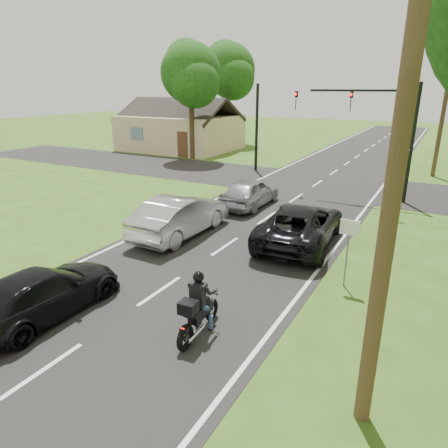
{
  "coord_description": "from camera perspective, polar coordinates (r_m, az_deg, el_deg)",
  "views": [
    {
      "loc": [
        6.81,
        -8.29,
        5.74
      ],
      "look_at": [
        0.52,
        3.0,
        1.3
      ],
      "focal_mm": 32.0,
      "sensor_mm": 36.0,
      "label": 1
    }
  ],
  "objects": [
    {
      "name": "tree_left_far",
      "position": [
        43.25,
        0.87,
        20.79
      ],
      "size": [
        5.76,
        5.58,
        10.14
      ],
      "color": "#332316",
      "rests_on": "ground"
    },
    {
      "name": "silver_suv",
      "position": [
        20.19,
        3.75,
        4.58
      ],
      "size": [
        1.75,
        4.31,
        1.46
      ],
      "primitive_type": "imported",
      "rotation": [
        0.0,
        0.0,
        3.15
      ],
      "color": "#979A9E",
      "rests_on": "road"
    },
    {
      "name": "utility_pole_near",
      "position": [
        6.36,
        23.94,
        11.46
      ],
      "size": [
        1.6,
        0.28,
        10.0
      ],
      "color": "brown",
      "rests_on": "ground"
    },
    {
      "name": "traffic_signal",
      "position": [
        22.62,
        20.84,
        13.7
      ],
      "size": [
        6.38,
        0.44,
        6.0
      ],
      "color": "black",
      "rests_on": "ground"
    },
    {
      "name": "utility_pole_far",
      "position": [
        30.31,
        29.11,
        15.44
      ],
      "size": [
        1.6,
        0.28,
        10.0
      ],
      "color": "brown",
      "rests_on": "ground"
    },
    {
      "name": "signal_pole_far",
      "position": [
        29.04,
        4.69,
        13.47
      ],
      "size": [
        0.2,
        0.2,
        6.0
      ],
      "primitive_type": "cylinder",
      "color": "black",
      "rests_on": "ground"
    },
    {
      "name": "sign_green",
      "position": [
        19.81,
        23.02,
        5.37
      ],
      "size": [
        0.55,
        0.07,
        2.12
      ],
      "color": "slate",
      "rests_on": "ground"
    },
    {
      "name": "ground",
      "position": [
        12.17,
        -9.17,
        -9.45
      ],
      "size": [
        140.0,
        140.0,
        0.0
      ],
      "primitive_type": "plane",
      "color": "#324B15",
      "rests_on": "ground"
    },
    {
      "name": "road",
      "position": [
        20.35,
        8.36,
        2.37
      ],
      "size": [
        8.0,
        100.0,
        0.01
      ],
      "primitive_type": "cube",
      "color": "black",
      "rests_on": "ground"
    },
    {
      "name": "tree_left_near",
      "position": [
        33.66,
        -4.59,
        20.24
      ],
      "size": [
        5.12,
        4.96,
        9.22
      ],
      "color": "#332316",
      "rests_on": "ground"
    },
    {
      "name": "silver_sedan",
      "position": [
        16.2,
        -6.19,
        1.21
      ],
      "size": [
        1.74,
        4.98,
        1.64
      ],
      "primitive_type": "imported",
      "rotation": [
        0.0,
        0.0,
        3.14
      ],
      "color": "#B9B8BE",
      "rests_on": "road"
    },
    {
      "name": "dark_car_behind",
      "position": [
        11.59,
        -24.44,
        -8.92
      ],
      "size": [
        1.83,
        4.45,
        1.29
      ],
      "primitive_type": "imported",
      "rotation": [
        0.0,
        0.0,
        3.15
      ],
      "color": "black",
      "rests_on": "road"
    },
    {
      "name": "motorcycle_rider",
      "position": [
        9.8,
        -3.79,
        -12.28
      ],
      "size": [
        0.56,
        1.96,
        1.69
      ],
      "rotation": [
        0.0,
        0.0,
        0.07
      ],
      "color": "black",
      "rests_on": "ground"
    },
    {
      "name": "sign_white",
      "position": [
        12.2,
        17.39,
        -1.81
      ],
      "size": [
        0.55,
        0.07,
        2.12
      ],
      "color": "slate",
      "rests_on": "ground"
    },
    {
      "name": "cross_road",
      "position": [
        25.87,
        13.19,
        5.64
      ],
      "size": [
        60.0,
        7.0,
        0.01
      ],
      "primitive_type": "cube",
      "color": "black",
      "rests_on": "ground"
    },
    {
      "name": "house",
      "position": [
        39.74,
        -6.24,
        13.1
      ],
      "size": [
        10.2,
        8.0,
        4.84
      ],
      "color": "tan",
      "rests_on": "ground"
    },
    {
      "name": "dark_suv",
      "position": [
        15.55,
        10.89,
        -0.02
      ],
      "size": [
        3.01,
        5.69,
        1.53
      ],
      "primitive_type": "imported",
      "rotation": [
        0.0,
        0.0,
        3.23
      ],
      "color": "black",
      "rests_on": "road"
    }
  ]
}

